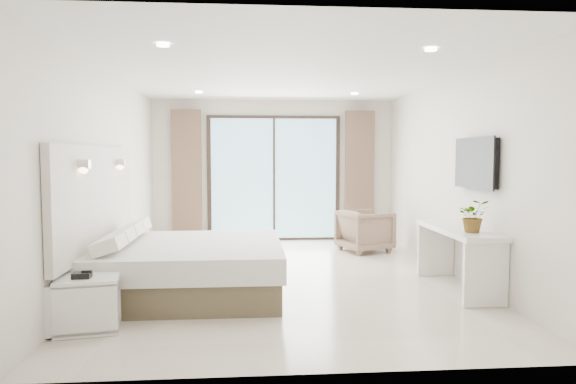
% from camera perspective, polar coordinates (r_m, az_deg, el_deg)
% --- Properties ---
extents(ground, '(6.20, 6.20, 0.00)m').
position_cam_1_polar(ground, '(7.02, -0.24, -9.44)').
color(ground, beige).
rests_on(ground, ground).
extents(room_shell, '(4.62, 6.22, 2.72)m').
position_cam_1_polar(room_shell, '(7.47, -2.14, 3.61)').
color(room_shell, silver).
rests_on(room_shell, ground).
extents(bed, '(2.17, 2.06, 0.74)m').
position_cam_1_polar(bed, '(6.26, -11.09, -8.20)').
color(bed, brown).
rests_on(bed, ground).
extents(nightstand, '(0.62, 0.55, 0.50)m').
position_cam_1_polar(nightstand, '(5.25, -21.32, -11.49)').
color(nightstand, white).
rests_on(nightstand, ground).
extents(phone, '(0.17, 0.13, 0.05)m').
position_cam_1_polar(phone, '(5.15, -21.93, -8.57)').
color(phone, black).
rests_on(phone, nightstand).
extents(console_desk, '(0.51, 1.64, 0.77)m').
position_cam_1_polar(console_desk, '(6.60, 18.37, -5.51)').
color(console_desk, white).
rests_on(console_desk, ground).
extents(plant, '(0.42, 0.45, 0.29)m').
position_cam_1_polar(plant, '(6.18, 19.92, -2.90)').
color(plant, '#33662D').
rests_on(plant, console_desk).
extents(armchair, '(0.93, 0.96, 0.78)m').
position_cam_1_polar(armchair, '(8.89, 8.56, -4.07)').
color(armchair, '#836755').
rests_on(armchair, ground).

